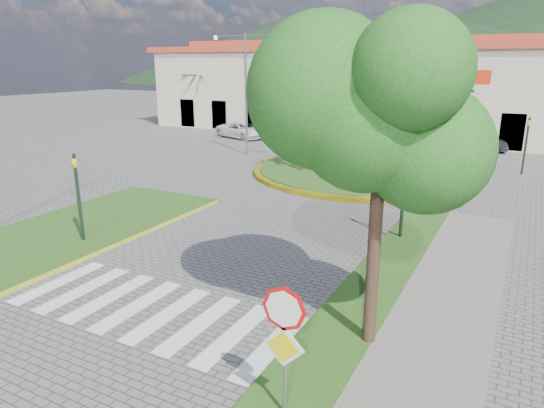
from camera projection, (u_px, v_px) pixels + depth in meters
The scene contains 19 objects.
ground at pixel (4, 401), 9.11m from camera, with size 160.00×160.00×0.00m, color slate.
median_left at pixel (46, 240), 17.10m from camera, with size 5.00×14.00×0.18m, color #224614.
crosswalk at pixel (149, 309), 12.50m from camera, with size 8.00×3.00×0.01m, color silver.
roundabout_island at pixel (364, 170), 27.71m from camera, with size 12.70×12.70×6.00m.
stop_sign at pixel (284, 333), 8.07m from camera, with size 0.80×0.11×2.65m.
deciduous_tree at pixel (383, 113), 9.42m from camera, with size 3.60×3.60×6.80m.
traffic_light_left at pixel (78, 191), 16.41m from camera, with size 0.15×0.18×3.20m.
traffic_light_right at pixel (404, 188), 16.71m from camera, with size 0.15×0.18×3.20m.
traffic_light_far at pixel (526, 140), 27.00m from camera, with size 0.18×0.15×3.20m.
direction_sign_west at pixel (378, 99), 35.26m from camera, with size 1.60×0.14×5.20m.
direction_sign_east at pixel (450, 102), 33.02m from camera, with size 1.60×0.14×5.20m.
street_lamp_centre at pixel (418, 87), 32.82m from camera, with size 4.80×0.16×8.00m.
street_lamp_west at pixel (246, 88), 32.24m from camera, with size 4.80×0.16×8.00m.
building_left at pixel (276, 86), 46.52m from camera, with size 23.32×9.54×8.05m.
hill_far_west at pixel (311, 46), 149.40m from camera, with size 140.00×140.00×22.00m, color black.
hill_near_back at pixel (459, 54), 121.53m from camera, with size 110.00×110.00×16.00m, color black.
white_van at pixel (241, 130), 40.39m from camera, with size 2.17×4.71×1.31m, color silver.
car_dark_a at pixel (297, 135), 37.97m from camera, with size 1.41×3.50×1.19m, color black.
car_dark_b at pixel (477, 142), 34.47m from camera, with size 1.41×4.06×1.34m, color black.
Camera 1 is at (8.07, -4.43, 6.13)m, focal length 32.00 mm.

